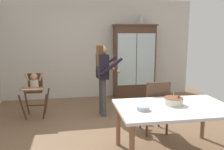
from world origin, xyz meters
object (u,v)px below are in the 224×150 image
Objects in this scene: ceramic_vase at (141,20)px; china_cabinet at (134,61)px; serving_bowl at (143,108)px; birthday_cake at (173,101)px; dining_table at (174,112)px; dining_chair_far_side at (156,104)px; adult_person at (103,72)px; high_chair_with_toddler at (34,87)px.

china_cabinet is at bearing -178.80° from ceramic_vase.
birthday_cake is at bearing 16.48° from serving_bowl.
china_cabinet is 1.21× the size of dining_table.
china_cabinet is 1.13m from ceramic_vase.
serving_bowl is at bearing 58.14° from dining_chair_far_side.
serving_bowl is (0.25, -1.96, -0.20)m from adult_person.
adult_person reaches higher than dining_table.
dining_table is at bearing -164.89° from adult_person.
ceramic_vase is at bearing -50.19° from adult_person.
dining_chair_far_side is (-0.00, 0.66, -0.24)m from birthday_cake.
high_chair_with_toddler is at bearing 138.25° from birthday_cake.
dining_chair_far_side is at bearing -152.80° from adult_person.
dining_chair_far_side is (0.76, -1.15, -0.41)m from adult_person.
adult_person is 1.97m from birthday_cake.
ceramic_vase reaches higher than birthday_cake.
birthday_cake is 1.56× the size of serving_bowl.
dining_chair_far_side reaches higher than high_chair_with_toddler.
adult_person is 8.50× the size of serving_bowl.
ceramic_vase is at bearing 80.87° from dining_table.
dining_table is at bearing -99.13° from ceramic_vase.
china_cabinet reaches higher than high_chair_with_toddler.
adult_person is at bearing -129.49° from china_cabinet.
birthday_cake is (-0.49, -3.12, -1.34)m from ceramic_vase.
ceramic_vase is (0.18, 0.00, 1.12)m from china_cabinet.
dining_chair_far_side is at bearing 57.59° from serving_bowl.
ceramic_vase is at bearing 24.27° from high_chair_with_toddler.
dining_chair_far_side is (0.51, 0.81, -0.21)m from serving_bowl.
high_chair_with_toddler is 3.39× the size of birthday_cake.
dining_table is at bearing 8.19° from serving_bowl.
high_chair_with_toddler is 5.28× the size of serving_bowl.
high_chair_with_toddler is at bearing 128.53° from serving_bowl.
adult_person reaches higher than serving_bowl.
dining_table is (-0.51, -3.20, -1.48)m from ceramic_vase.
adult_person is at bearing 97.30° from serving_bowl.
dining_chair_far_side is (-0.50, -2.46, -1.58)m from ceramic_vase.
adult_person is 5.47× the size of birthday_cake.
ceramic_vase is 0.28× the size of dining_chair_far_side.
china_cabinet is 7.20× the size of birthday_cake.
birthday_cake is (0.77, -1.80, -0.17)m from adult_person.
serving_bowl reaches higher than dining_table.
high_chair_with_toddler is 0.57× the size of dining_table.
birthday_cake is 0.54m from serving_bowl.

